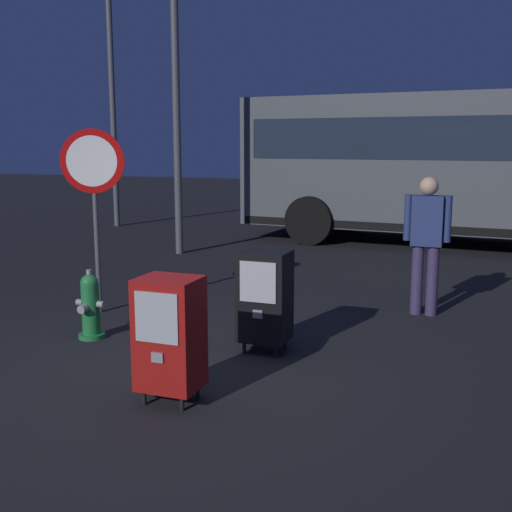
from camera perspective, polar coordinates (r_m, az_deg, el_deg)
ground_plane at (r=5.83m, az=-7.00°, el=-10.54°), size 60.00×60.00×0.00m
fire_hydrant at (r=6.92m, az=-14.80°, el=-4.42°), size 0.33×0.31×0.75m
newspaper_box_primary at (r=5.07m, az=-7.85°, el=-6.96°), size 0.48×0.42×1.02m
newspaper_box_secondary at (r=6.22m, az=0.81°, el=-3.63°), size 0.48×0.42×1.02m
stop_sign at (r=7.77m, az=-14.54°, el=6.50°), size 0.71×0.31×2.23m
pedestrian at (r=7.77m, az=15.23°, el=1.62°), size 0.55×0.22×1.67m
bus_near at (r=13.38m, az=21.99°, el=7.96°), size 10.65×3.35×3.00m
street_light_near_right at (r=16.42m, az=-13.18°, el=20.11°), size 0.32×0.32×8.75m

